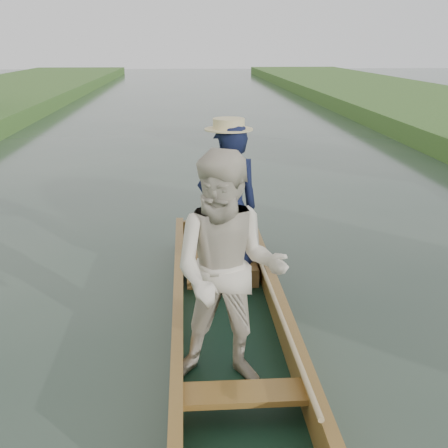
{
  "coord_description": "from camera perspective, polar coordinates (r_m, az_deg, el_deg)",
  "views": [
    {
      "loc": [
        -0.4,
        -5.25,
        2.85
      ],
      "look_at": [
        0.0,
        0.6,
        0.95
      ],
      "focal_mm": 45.0,
      "sensor_mm": 36.0,
      "label": 1
    }
  ],
  "objects": [
    {
      "name": "ground",
      "position": [
        5.99,
        0.4,
        -10.48
      ],
      "size": [
        120.0,
        120.0,
        0.0
      ],
      "primitive_type": "plane",
      "color": "#283D30",
      "rests_on": "ground"
    },
    {
      "name": "trees_far",
      "position": [
        13.01,
        -21.31,
        15.14
      ],
      "size": [
        21.89,
        14.93,
        4.55
      ],
      "color": "#47331E",
      "rests_on": "ground"
    },
    {
      "name": "punt",
      "position": [
        5.41,
        0.41,
        -4.41
      ],
      "size": [
        1.19,
        5.0,
        2.08
      ],
      "color": "black",
      "rests_on": "ground"
    }
  ]
}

